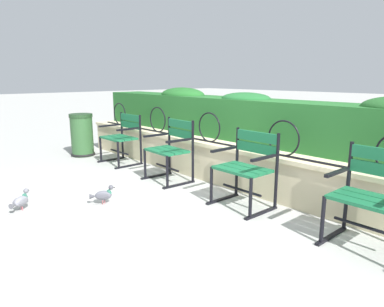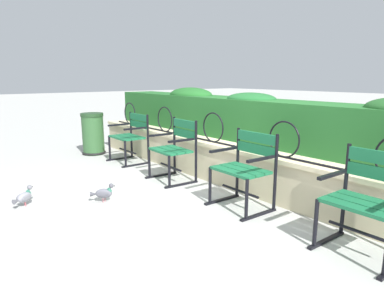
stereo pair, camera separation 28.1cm
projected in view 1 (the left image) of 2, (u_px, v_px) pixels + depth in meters
ground_plane at (183, 200)px, 4.20m from camera, size 60.00×60.00×0.00m
stone_wall at (234, 165)px, 4.72m from camera, size 7.07×0.41×0.55m
iron_arch_fence at (213, 130)px, 4.82m from camera, size 6.54×0.02×0.42m
hedge_row at (258, 118)px, 4.93m from camera, size 6.93×0.65×0.72m
park_chair_leftmost at (123, 136)px, 5.92m from camera, size 0.63×0.52×0.83m
park_chair_centre_left at (171, 148)px, 4.91m from camera, size 0.63×0.56×0.87m
park_chair_centre_right at (247, 166)px, 3.93m from camera, size 0.63×0.53×0.85m
park_chair_rightmost at (373, 195)px, 2.96m from camera, size 0.63×0.53×0.87m
pigeon_near_chairs at (21, 201)px, 3.84m from camera, size 0.20×0.26×0.22m
pigeon_far_side at (103, 195)px, 4.04m from camera, size 0.19×0.27×0.22m
trash_bin at (82, 136)px, 6.49m from camera, size 0.44×0.44×0.78m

